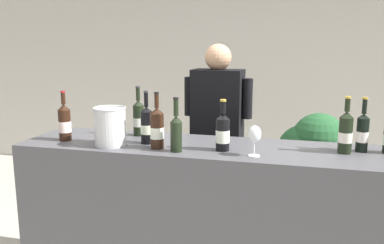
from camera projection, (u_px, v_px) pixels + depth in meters
The scene contains 14 objects.
wall_back at pixel (256, 64), 4.95m from camera, with size 8.00×0.10×2.80m, color beige.
counter at pixel (212, 220), 2.66m from camera, with size 2.52×0.60×1.01m, color #4C4C51.
wine_bottle_1 at pixel (176, 131), 2.41m from camera, with size 0.07×0.07×0.33m.
wine_bottle_2 at pixel (362, 132), 2.41m from camera, with size 0.07×0.07×0.33m.
wine_bottle_3 at pixel (223, 132), 2.44m from camera, with size 0.08×0.08×0.31m.
wine_bottle_4 at pixel (147, 125), 2.61m from camera, with size 0.08×0.08×0.35m.
wine_bottle_5 at pixel (345, 132), 2.37m from camera, with size 0.08×0.08×0.34m.
wine_bottle_6 at pixel (139, 118), 2.84m from camera, with size 0.08×0.08×0.35m.
wine_bottle_7 at pixel (157, 128), 2.49m from camera, with size 0.09×0.09×0.35m.
wine_bottle_8 at pixel (65, 123), 2.69m from camera, with size 0.08×0.08×0.34m.
wine_glass at pixel (255, 135), 2.31m from camera, with size 0.08×0.08×0.18m.
ice_bucket at pixel (110, 126), 2.55m from camera, with size 0.21×0.21×0.25m.
person_server at pixel (217, 148), 3.29m from camera, with size 0.56×0.26×1.65m.
potted_shrub at pixel (313, 152), 3.50m from camera, with size 0.58×0.56×1.08m.
Camera 1 is at (0.49, -2.44, 1.65)m, focal length 37.68 mm.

